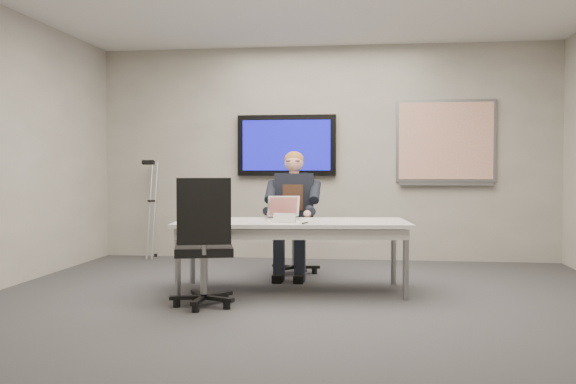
# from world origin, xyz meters

# --- Properties ---
(floor) EXTENTS (6.00, 6.00, 0.02)m
(floor) POSITION_xyz_m (0.00, 0.00, 0.00)
(floor) COLOR #3B3B3D
(floor) RESTS_ON ground
(wall_back) EXTENTS (6.00, 0.02, 2.80)m
(wall_back) POSITION_xyz_m (0.00, 3.00, 1.40)
(wall_back) COLOR gray
(wall_back) RESTS_ON ground
(wall_front) EXTENTS (6.00, 0.02, 2.80)m
(wall_front) POSITION_xyz_m (0.00, -3.00, 1.40)
(wall_front) COLOR gray
(wall_front) RESTS_ON ground
(conference_table) EXTENTS (2.31, 1.16, 0.69)m
(conference_table) POSITION_xyz_m (-0.15, 0.70, 0.61)
(conference_table) COLOR white
(conference_table) RESTS_ON ground
(tv_display) EXTENTS (1.30, 0.09, 0.80)m
(tv_display) POSITION_xyz_m (-0.50, 2.95, 1.50)
(tv_display) COLOR black
(tv_display) RESTS_ON wall_back
(whiteboard) EXTENTS (1.25, 0.08, 1.10)m
(whiteboard) POSITION_xyz_m (1.55, 2.97, 1.53)
(whiteboard) COLOR gray
(whiteboard) RESTS_ON wall_back
(office_chair_far) EXTENTS (0.60, 0.60, 1.08)m
(office_chair_far) POSITION_xyz_m (-0.26, 1.77, 0.34)
(office_chair_far) COLOR black
(office_chair_far) RESTS_ON ground
(office_chair_near) EXTENTS (0.65, 0.65, 1.11)m
(office_chair_near) POSITION_xyz_m (-0.81, -0.12, 0.35)
(office_chair_near) COLOR black
(office_chair_near) RESTS_ON ground
(seated_person) EXTENTS (0.44, 0.76, 1.39)m
(seated_person) POSITION_xyz_m (-0.25, 1.52, 0.56)
(seated_person) COLOR #212837
(seated_person) RESTS_ON office_chair_far
(crutch) EXTENTS (0.26, 0.62, 1.38)m
(crutch) POSITION_xyz_m (-2.29, 2.79, 0.67)
(crutch) COLOR #B0B2B8
(crutch) RESTS_ON ground
(laptop) EXTENTS (0.38, 0.39, 0.23)m
(laptop) POSITION_xyz_m (-0.28, 0.96, 0.74)
(laptop) COLOR #B7B6B9
(laptop) RESTS_ON conference_table
(name_tent) EXTENTS (0.23, 0.12, 0.09)m
(name_tent) POSITION_xyz_m (-0.20, 0.52, 0.73)
(name_tent) COLOR silver
(name_tent) RESTS_ON conference_table
(pen) EXTENTS (0.05, 0.15, 0.01)m
(pen) POSITION_xyz_m (0.01, 0.41, 0.69)
(pen) COLOR black
(pen) RESTS_ON conference_table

